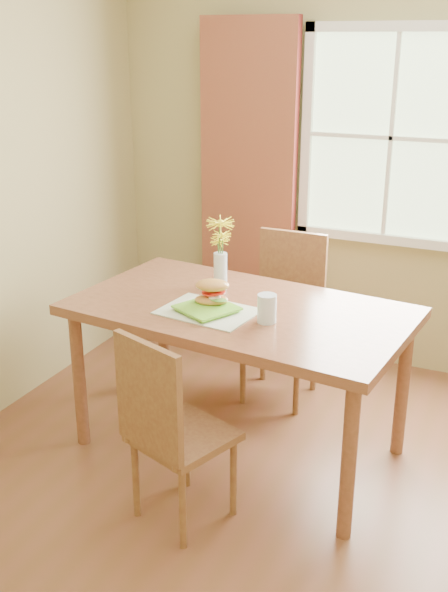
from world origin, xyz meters
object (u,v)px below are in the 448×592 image
water_glass (267,309)px  dining_table (239,322)px  chair_far (286,308)px  croissant_sandwich (212,292)px  chair_near (169,425)px  flower_vase (220,245)px

water_glass → dining_table: bearing=145.8°
chair_far → croissant_sandwich: size_ratio=4.97×
chair_near → croissant_sandwich: croissant_sandwich is taller
dining_table → chair_far: size_ratio=1.76×
croissant_sandwich → flower_vase: flower_vase is taller
dining_table → chair_far: 0.73m
croissant_sandwich → flower_vase: 0.36m
dining_table → water_glass: water_glass is taller
croissant_sandwich → flower_vase: (-0.10, 0.32, 0.14)m
chair_far → flower_vase: 0.71m
dining_table → flower_vase: bearing=137.6°
water_glass → flower_vase: size_ratio=0.37×
dining_table → croissant_sandwich: 0.21m
chair_far → water_glass: chair_far is taller
chair_far → flower_vase: flower_vase is taller
dining_table → water_glass: 0.28m
croissant_sandwich → dining_table: bearing=12.8°
croissant_sandwich → water_glass: croissant_sandwich is taller
chair_near → croissant_sandwich: bearing=118.0°
chair_near → water_glass: (0.22, 0.56, 0.37)m
dining_table → flower_vase: (-0.22, 0.24, 0.31)m
croissant_sandwich → flower_vase: bearing=89.0°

